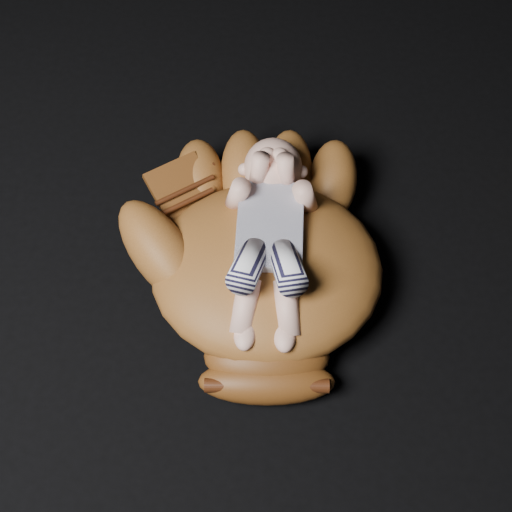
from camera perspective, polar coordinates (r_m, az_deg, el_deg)
baseball_glove at (r=1.14m, az=0.79°, el=-0.52°), size 0.43×0.49×0.15m
newborn_baby at (r=1.10m, az=0.97°, el=1.11°), size 0.17×0.34×0.14m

